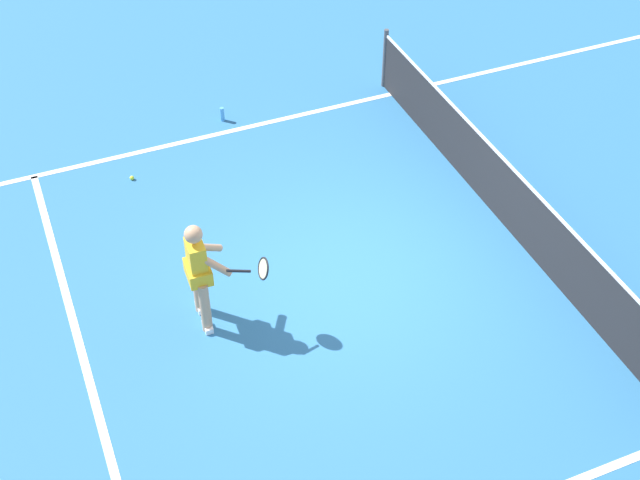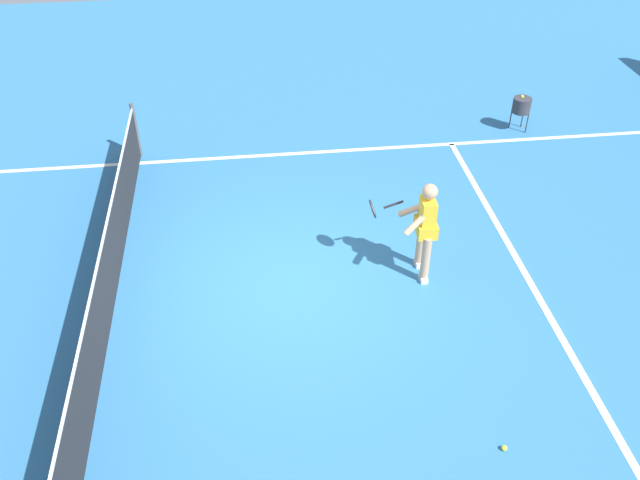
# 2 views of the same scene
# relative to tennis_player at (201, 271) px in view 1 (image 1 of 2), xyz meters

# --- Properties ---
(ground_plane) EXTENTS (27.28, 27.28, 0.00)m
(ground_plane) POSITION_rel_tennis_player_xyz_m (-0.03, 1.95, -0.85)
(ground_plane) COLOR teal
(service_line_marking) EXTENTS (7.58, 0.10, 0.01)m
(service_line_marking) POSITION_rel_tennis_player_xyz_m (-0.03, -1.58, -0.84)
(service_line_marking) COLOR white
(service_line_marking) RESTS_ON ground
(sideline_left_marking) EXTENTS (0.10, 18.99, 0.01)m
(sideline_left_marking) POSITION_rel_tennis_player_xyz_m (-3.82, 1.95, -0.84)
(sideline_left_marking) COLOR white
(sideline_left_marking) RESTS_ON ground
(court_net) EXTENTS (8.26, 0.08, 1.07)m
(court_net) POSITION_rel_tennis_player_xyz_m (-0.03, 4.45, -0.34)
(court_net) COLOR #4C4C51
(court_net) RESTS_ON ground
(tennis_player) EXTENTS (0.79, 0.92, 1.55)m
(tennis_player) POSITION_rel_tennis_player_xyz_m (0.00, 0.00, 0.00)
(tennis_player) COLOR tan
(tennis_player) RESTS_ON ground
(tennis_ball_near) EXTENTS (0.07, 0.07, 0.07)m
(tennis_ball_near) POSITION_rel_tennis_player_xyz_m (-3.18, -0.21, -0.81)
(tennis_ball_near) COLOR #D1E533
(tennis_ball_near) RESTS_ON ground
(water_bottle) EXTENTS (0.07, 0.07, 0.24)m
(water_bottle) POSITION_rel_tennis_player_xyz_m (-4.17, 1.54, -0.73)
(water_bottle) COLOR #4C9EE5
(water_bottle) RESTS_ON ground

